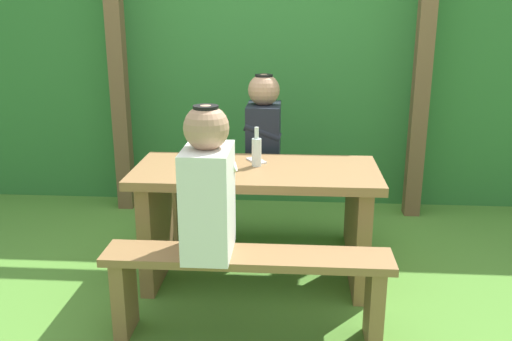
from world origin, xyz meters
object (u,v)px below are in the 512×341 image
person_white_shirt (208,187)px  drinking_glass (219,166)px  picnic_table (256,205)px  bench_near (247,278)px  person_black_coat (264,132)px  bottle_left (256,151)px  bench_far (262,197)px  cell_phone (256,161)px

person_white_shirt → drinking_glass: size_ratio=8.80×
picnic_table → bench_near: 0.62m
person_black_coat → bottle_left: bearing=-91.3°
bench_near → bench_far: 1.19m
bottle_left → bench_far: bearing=89.6°
bottle_left → bench_near: bearing=-89.7°
picnic_table → bench_near: (0.00, -0.60, -0.16)m
bench_far → bench_near: bearing=-90.0°
bench_near → cell_phone: cell_phone is taller
person_white_shirt → bottle_left: (0.18, 0.64, 0.01)m
bench_far → cell_phone: size_ratio=10.00×
person_black_coat → bench_near: bearing=-90.4°
bench_far → person_white_shirt: 1.29m
cell_phone → bench_near: bearing=-120.0°
bench_far → drinking_glass: 0.85m
person_white_shirt → drinking_glass: bearing=91.7°
bench_near → cell_phone: 0.84m
picnic_table → person_black_coat: size_ratio=1.95×
cell_phone → bottle_left: bearing=-117.7°
drinking_glass → bottle_left: 0.26m
bench_near → cell_phone: bearing=90.7°
drinking_glass → cell_phone: bearing=54.1°
picnic_table → person_white_shirt: bearing=-107.1°
person_black_coat → bottle_left: (-0.01, -0.55, 0.01)m
bench_near → picnic_table: bearing=90.0°
bench_near → cell_phone: (-0.01, 0.74, 0.39)m
person_white_shirt → drinking_glass: 0.48m
person_black_coat → cell_phone: (-0.02, -0.45, -0.07)m
bench_near → person_white_shirt: 0.50m
person_black_coat → bench_far: bearing=159.3°
bench_far → drinking_glass: size_ratio=17.13×
picnic_table → person_black_coat: (0.01, 0.59, 0.30)m
picnic_table → bench_far: size_ratio=1.00×
picnic_table → drinking_glass: size_ratio=17.13×
person_black_coat → cell_phone: 0.46m
picnic_table → bottle_left: (-0.00, 0.05, 0.31)m
person_white_shirt → person_black_coat: bearing=80.9°
drinking_glass → bottle_left: bottle_left is taller
bench_near → drinking_glass: drinking_glass is taller
person_white_shirt → drinking_glass: person_white_shirt is taller
person_black_coat → cell_phone: bearing=-92.2°
picnic_table → person_white_shirt: person_white_shirt is taller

